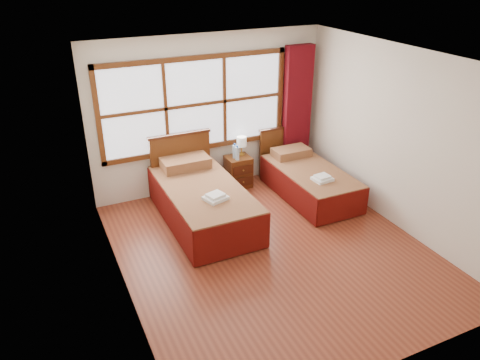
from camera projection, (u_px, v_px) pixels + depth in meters
name	position (u px, v px, depth m)	size (l,w,h in m)	color
floor	(272.00, 250.00, 6.45)	(4.50, 4.50, 0.00)	brown
ceiling	(279.00, 60.00, 5.31)	(4.50, 4.50, 0.00)	white
wall_back	(210.00, 114.00, 7.71)	(4.00, 4.00, 0.00)	silver
wall_left	(116.00, 195.00, 5.12)	(4.50, 4.50, 0.00)	silver
wall_right	(399.00, 140.00, 6.64)	(4.50, 4.50, 0.00)	silver
window	(196.00, 105.00, 7.50)	(3.16, 0.06, 1.56)	white
curtain	(297.00, 111.00, 8.27)	(0.50, 0.16, 2.30)	#5F0910
bed_left	(202.00, 200.00, 7.06)	(1.11, 2.16, 1.08)	#441D0E
bed_right	(308.00, 180.00, 7.81)	(0.94, 1.96, 0.91)	#441D0E
nightstand	(238.00, 172.00, 8.11)	(0.41, 0.41, 0.55)	#5A2E13
towels_left	(216.00, 197.00, 6.53)	(0.36, 0.34, 0.09)	white
towels_right	(322.00, 178.00, 7.30)	(0.31, 0.27, 0.08)	white
lamp	(242.00, 142.00, 8.00)	(0.17, 0.17, 0.33)	gold
bottle_near	(235.00, 151.00, 7.92)	(0.07, 0.07, 0.26)	silver
bottle_far	(237.00, 153.00, 7.84)	(0.07, 0.07, 0.26)	silver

